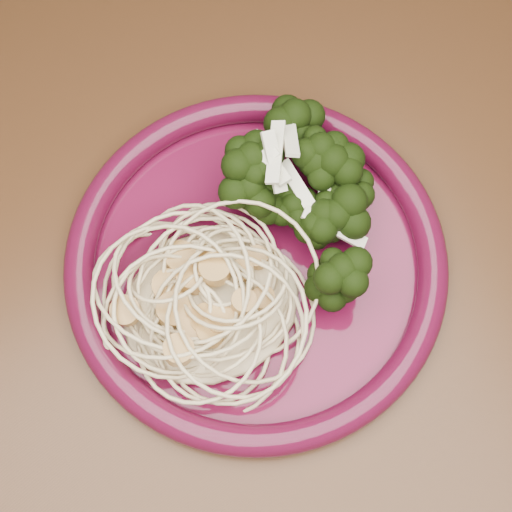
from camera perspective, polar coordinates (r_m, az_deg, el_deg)
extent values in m
plane|color=brown|center=(1.27, 0.32, -9.81)|extent=(3.50, 3.50, 0.00)
cube|color=#472814|center=(0.57, 0.71, 4.84)|extent=(1.20, 0.80, 0.04)
cylinder|color=#4F0A24|center=(0.52, 0.00, -0.67)|extent=(0.34, 0.34, 0.01)
torus|color=#4F0F27|center=(0.51, 0.00, -0.32)|extent=(0.35, 0.35, 0.02)
ellipsoid|color=beige|center=(0.50, -3.70, -3.57)|extent=(0.16, 0.15, 0.03)
ellipsoid|color=black|center=(0.51, 4.38, 4.69)|extent=(0.13, 0.17, 0.05)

